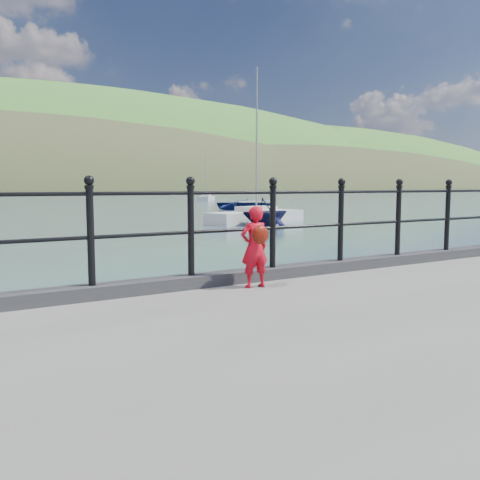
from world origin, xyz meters
TOP-DOWN VIEW (x-y plane):
  - ground at (0.00, 0.00)m, footprint 600.00×600.00m
  - kerb at (0.00, -0.15)m, footprint 60.00×0.30m
  - railing at (0.00, -0.15)m, footprint 18.11×0.11m
  - far_shore at (38.34, 239.41)m, footprint 830.00×200.00m
  - child at (0.06, -0.55)m, footprint 0.38×0.32m
  - launch_blue at (21.67, 34.55)m, footprint 6.09×6.45m
  - launch_navy at (12.74, 17.95)m, footprint 3.14×2.75m
  - sailboat_far at (32.57, 63.39)m, footprint 5.09×5.88m
  - sailboat_near at (13.64, 20.27)m, footprint 7.21×3.62m

SIDE VIEW (x-z plane):
  - far_shore at x=38.34m, z-range -100.57..55.43m
  - ground at x=0.00m, z-range 0.00..0.00m
  - sailboat_near at x=13.64m, z-range -4.38..5.06m
  - sailboat_far at x=32.57m, z-range -4.06..4.75m
  - launch_blue at x=21.67m, z-range 0.00..1.09m
  - launch_navy at x=12.74m, z-range 0.00..1.59m
  - kerb at x=0.00m, z-range 1.00..1.15m
  - child at x=0.06m, z-range 1.01..2.00m
  - railing at x=0.00m, z-range 1.23..2.42m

